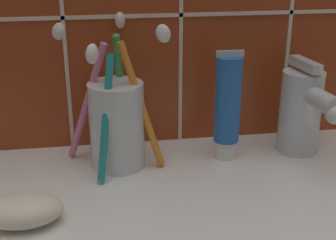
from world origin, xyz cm
name	(u,v)px	position (x,y,z in cm)	size (l,w,h in cm)	color
sink_counter	(189,197)	(0.00, 0.00, 1.00)	(61.52, 30.34, 2.00)	white
toothbrush_cup	(116,121)	(-7.82, 7.99, 8.13)	(14.76, 13.63, 18.95)	silver
toothpaste_tube	(228,106)	(6.57, 7.93, 9.26)	(3.51, 3.34, 14.62)	white
sink_faucet	(303,110)	(17.02, 7.95, 8.21)	(5.57, 11.54, 12.86)	silver
soap_bar	(23,210)	(-18.26, -4.04, 3.57)	(8.32, 5.50, 3.13)	silver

